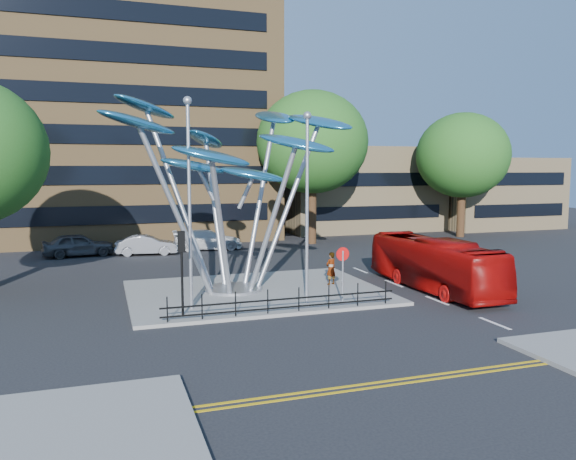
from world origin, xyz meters
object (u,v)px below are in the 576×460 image
object	(u,v)px
no_entry_sign_island	(343,265)
parked_car_mid	(147,245)
traffic_light_island	(182,255)
parked_car_right	(208,240)
street_lamp_left	(189,185)
street_lamp_right	(307,190)
red_bus	(434,264)
parked_car_left	(78,245)
tree_far	(463,156)
tree_right	(312,142)
pedestrian	(331,268)
leaf_sculpture	(230,151)

from	to	relation	value
no_entry_sign_island	parked_car_mid	distance (m)	18.96
traffic_light_island	parked_car_mid	world-z (taller)	traffic_light_island
parked_car_mid	parked_car_right	bearing A→B (deg)	-68.63
traffic_light_island	no_entry_sign_island	xyz separation A→B (m)	(7.00, 0.02, -0.80)
street_lamp_left	street_lamp_right	bearing A→B (deg)	-5.71
red_bus	parked_car_left	world-z (taller)	red_bus
tree_far	street_lamp_left	world-z (taller)	tree_far
tree_right	parked_car_right	world-z (taller)	tree_right
pedestrian	leaf_sculpture	bearing A→B (deg)	-27.88
tree_far	red_bus	distance (m)	23.73
tree_right	leaf_sculpture	distance (m)	18.37
tree_far	street_lamp_right	world-z (taller)	tree_far
leaf_sculpture	no_entry_sign_island	xyz separation A→B (m)	(4.07, -4.16, -5.06)
pedestrian	parked_car_mid	xyz separation A→B (m)	(-8.05, 13.89, -0.29)
no_entry_sign_island	tree_far	bearing A→B (deg)	44.25
street_lamp_right	red_bus	distance (m)	8.15
leaf_sculpture	red_bus	size ratio (longest dim) A/B	1.36
traffic_light_island	pedestrian	size ratio (longest dim) A/B	2.07
pedestrian	parked_car_right	xyz separation A→B (m)	(-3.55, 15.07, -0.24)
leaf_sculpture	parked_car_right	size ratio (longest dim) A/B	2.50
red_bus	parked_car_left	size ratio (longest dim) A/B	1.99
tree_far	parked_car_right	world-z (taller)	tree_far
street_lamp_right	parked_car_right	bearing A→B (deg)	93.28
street_lamp_right	tree_far	bearing A→B (deg)	41.47
parked_car_left	parked_car_right	world-z (taller)	parked_car_left
traffic_light_island	pedestrian	world-z (taller)	traffic_light_island
parked_car_mid	tree_right	bearing A→B (deg)	-74.88
parked_car_left	parked_car_right	distance (m)	9.01
street_lamp_right	no_entry_sign_island	bearing A→B (deg)	-17.87
traffic_light_island	parked_car_right	size ratio (longest dim) A/B	0.67
street_lamp_right	pedestrian	world-z (taller)	street_lamp_right
pedestrian	street_lamp_right	bearing A→B (deg)	29.56
tree_right	street_lamp_right	distance (m)	20.64
leaf_sculpture	parked_car_mid	distance (m)	15.06
red_bus	parked_car_right	xyz separation A→B (m)	(-8.18, 17.23, -0.56)
street_lamp_right	parked_car_right	distance (m)	18.80
red_bus	parked_car_left	bearing A→B (deg)	135.35
red_bus	pedestrian	size ratio (longest dim) A/B	5.63
parked_car_left	parked_car_right	bearing A→B (deg)	-95.59
leaf_sculpture	no_entry_sign_island	world-z (taller)	leaf_sculpture
tree_far	traffic_light_island	size ratio (longest dim) A/B	3.16
red_bus	parked_car_right	size ratio (longest dim) A/B	1.84
tree_right	pedestrian	xyz separation A→B (m)	(-5.00, -15.81, -7.06)
leaf_sculpture	parked_car_right	bearing A→B (deg)	84.04
red_bus	parked_car_left	distance (m)	24.11
street_lamp_left	no_entry_sign_island	distance (m)	7.47
tree_far	parked_car_right	xyz separation A→B (m)	(-22.55, -0.74, -6.37)
tree_far	parked_car_right	bearing A→B (deg)	-178.12
street_lamp_left	traffic_light_island	distance (m)	2.96
tree_far	no_entry_sign_island	distance (m)	28.42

